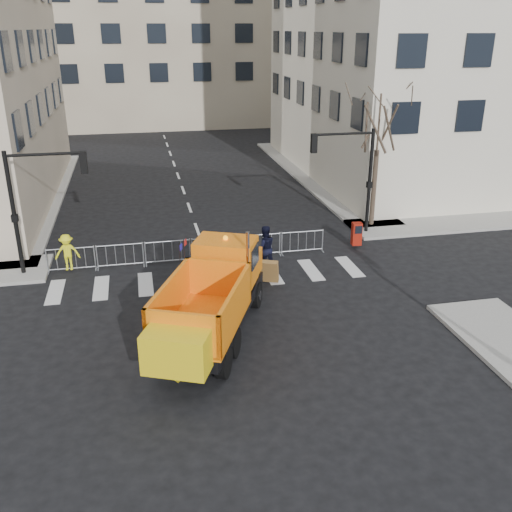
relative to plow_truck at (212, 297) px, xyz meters
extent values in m
plane|color=black|center=(0.77, -0.51, -1.56)|extent=(120.00, 120.00, 0.00)
cube|color=gray|center=(0.77, 7.99, -1.48)|extent=(64.00, 5.00, 0.15)
cube|color=gray|center=(0.77, 51.49, 10.44)|extent=(30.00, 18.00, 24.00)
cylinder|color=black|center=(-7.23, 6.99, 1.14)|extent=(0.18, 0.18, 5.40)
cylinder|color=black|center=(9.27, 8.99, 1.14)|extent=(0.18, 0.18, 5.40)
cube|color=black|center=(0.08, 0.19, -0.68)|extent=(4.62, 6.94, 0.42)
cylinder|color=black|center=(0.16, 2.78, -1.05)|extent=(0.70, 1.06, 1.02)
cylinder|color=black|center=(1.94, 2.00, -1.05)|extent=(0.70, 1.06, 1.02)
cylinder|color=black|center=(-1.29, -0.52, -1.05)|extent=(0.70, 1.06, 1.02)
cylinder|color=black|center=(0.49, -1.30, -1.05)|extent=(0.70, 1.06, 1.02)
cylinder|color=black|center=(-1.77, -1.61, -1.05)|extent=(0.70, 1.06, 1.02)
cylinder|color=black|center=(0.01, -2.39, -1.05)|extent=(0.70, 1.06, 1.02)
cube|color=orange|center=(1.27, 2.90, -0.04)|extent=(2.37, 2.13, 0.92)
cube|color=orange|center=(0.79, 1.80, 0.52)|extent=(2.54, 2.21, 1.66)
cylinder|color=silver|center=(1.40, 0.77, 0.84)|extent=(0.13, 0.13, 2.21)
cube|color=orange|center=(-0.44, -0.99, 0.29)|extent=(3.75, 4.65, 1.52)
cube|color=yellow|center=(-1.44, -3.27, 0.01)|extent=(2.06, 1.59, 1.20)
cube|color=brown|center=(1.90, 4.33, -0.96)|extent=(2.92, 1.68, 1.04)
imported|color=black|center=(2.32, 4.89, -0.71)|extent=(0.74, 0.70, 1.70)
imported|color=black|center=(3.06, 5.45, -0.54)|extent=(1.04, 0.83, 2.04)
imported|color=black|center=(2.03, 2.92, -0.56)|extent=(0.79, 1.26, 2.00)
imported|color=yellow|center=(-5.33, 6.90, -0.60)|extent=(1.06, 0.62, 1.61)
cube|color=maroon|center=(8.02, 7.20, -0.86)|extent=(0.49, 0.44, 1.10)
camera|label=1|loc=(-2.12, -17.11, 8.40)|focal=40.00mm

